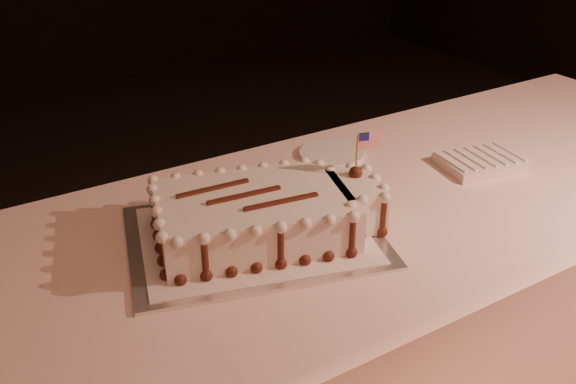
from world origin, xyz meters
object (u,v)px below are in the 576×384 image
cake_board (255,237)px  banquet_table (344,340)px  napkin_stack (480,162)px  side_plate (331,154)px  sheet_cake (267,213)px

cake_board → banquet_table: bearing=15.2°
napkin_stack → side_plate: napkin_stack is taller
banquet_table → cake_board: (-0.24, 0.00, 0.38)m
side_plate → banquet_table: bearing=-116.1°
sheet_cake → napkin_stack: (0.61, 0.00, -0.04)m
cake_board → side_plate: (0.36, 0.24, 0.00)m
banquet_table → sheet_cake: (-0.22, -0.00, 0.43)m
cake_board → side_plate: side_plate is taller
cake_board → sheet_cake: (0.03, -0.01, 0.05)m
banquet_table → side_plate: bearing=63.9°
cake_board → sheet_cake: sheet_cake is taller
banquet_table → sheet_cake: bearing=-179.0°
cake_board → napkin_stack: napkin_stack is taller
sheet_cake → side_plate: 0.42m
side_plate → sheet_cake: bearing=-143.2°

